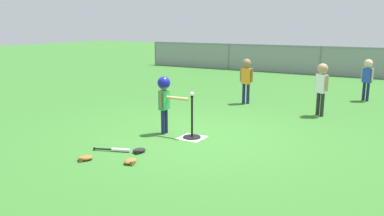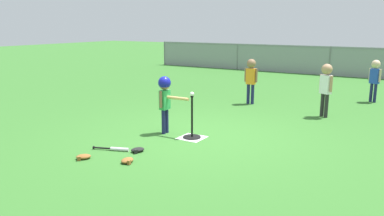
{
  "view_description": "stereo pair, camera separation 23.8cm",
  "coord_description": "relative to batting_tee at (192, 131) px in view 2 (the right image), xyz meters",
  "views": [
    {
      "loc": [
        3.14,
        -5.98,
        2.01
      ],
      "look_at": [
        -0.15,
        -0.17,
        0.55
      ],
      "focal_mm": 36.13,
      "sensor_mm": 36.0,
      "label": 1
    },
    {
      "loc": [
        3.34,
        -5.86,
        2.01
      ],
      "look_at": [
        -0.15,
        -0.17,
        0.55
      ],
      "focal_mm": 36.13,
      "sensor_mm": 36.0,
      "label": 2
    }
  ],
  "objects": [
    {
      "name": "ground_plane",
      "position": [
        0.15,
        0.17,
        -0.13
      ],
      "size": [
        60.0,
        60.0,
        0.0
      ],
      "primitive_type": "plane",
      "color": "#336B28"
    },
    {
      "name": "home_plate",
      "position": [
        0.0,
        0.0,
        -0.12
      ],
      "size": [
        0.44,
        0.44,
        0.01
      ],
      "primitive_type": "cube",
      "color": "white",
      "rests_on": "ground_plane"
    },
    {
      "name": "batting_tee",
      "position": [
        0.0,
        0.0,
        0.0
      ],
      "size": [
        0.32,
        0.32,
        0.77
      ],
      "color": "black",
      "rests_on": "ground_plane"
    },
    {
      "name": "baseball_on_tee",
      "position": [
        0.0,
        0.0,
        0.67
      ],
      "size": [
        0.07,
        0.07,
        0.07
      ],
      "primitive_type": "sphere",
      "color": "white",
      "rests_on": "batting_tee"
    },
    {
      "name": "batter_child",
      "position": [
        -0.57,
        -0.01,
        0.64
      ],
      "size": [
        0.63,
        0.31,
        1.08
      ],
      "color": "#191E4C",
      "rests_on": "ground_plane"
    },
    {
      "name": "fielder_near_left",
      "position": [
        -0.31,
        3.36,
        0.61
      ],
      "size": [
        0.34,
        0.23,
        1.15
      ],
      "color": "#191E4C",
      "rests_on": "ground_plane"
    },
    {
      "name": "fielder_deep_center",
      "position": [
        1.64,
        2.88,
        0.63
      ],
      "size": [
        0.31,
        0.24,
        1.17
      ],
      "color": "#262626",
      "rests_on": "ground_plane"
    },
    {
      "name": "fielder_deep_right",
      "position": [
        2.34,
        5.24,
        0.58
      ],
      "size": [
        0.3,
        0.22,
        1.11
      ],
      "color": "#191E4C",
      "rests_on": "ground_plane"
    },
    {
      "name": "spare_bat_silver",
      "position": [
        -0.67,
        -1.26,
        -0.1
      ],
      "size": [
        0.59,
        0.26,
        0.06
      ],
      "color": "silver",
      "rests_on": "ground_plane"
    },
    {
      "name": "glove_by_plate",
      "position": [
        -0.83,
        -1.81,
        -0.09
      ],
      "size": [
        0.27,
        0.27,
        0.07
      ],
      "color": "brown",
      "rests_on": "ground_plane"
    },
    {
      "name": "glove_near_bats",
      "position": [
        -0.33,
        -1.13,
        -0.09
      ],
      "size": [
        0.24,
        0.27,
        0.07
      ],
      "color": "black",
      "rests_on": "ground_plane"
    },
    {
      "name": "glove_tossed_aside",
      "position": [
        -0.15,
        -1.59,
        -0.09
      ],
      "size": [
        0.2,
        0.24,
        0.07
      ],
      "color": "brown",
      "rests_on": "ground_plane"
    },
    {
      "name": "outfield_fence",
      "position": [
        0.15,
        10.18,
        0.49
      ],
      "size": [
        16.06,
        0.06,
        1.15
      ],
      "color": "slate",
      "rests_on": "ground_plane"
    }
  ]
}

